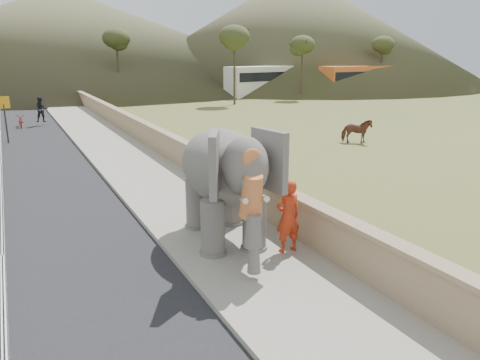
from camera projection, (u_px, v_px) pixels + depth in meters
name	position (u px, v px, depth m)	size (l,w,h in m)	color
ground	(213.00, 233.00, 12.11)	(160.00, 160.00, 0.00)	olive
walkway	(123.00, 156.00, 20.72)	(3.00, 120.00, 0.15)	#9E9687
parapet	(159.00, 143.00, 21.30)	(0.30, 120.00, 1.10)	tan
signboard	(4.00, 111.00, 23.59)	(0.60, 0.08, 2.40)	#2D2D33
cow	(357.00, 131.00, 23.92)	(0.68, 1.49, 1.26)	brown
distant_car	(260.00, 89.00, 50.48)	(1.70, 4.23, 1.44)	#B0AEB5
bus_white	(272.00, 81.00, 50.28)	(2.50, 11.00, 3.10)	white
bus_orange	(364.00, 80.00, 51.56)	(2.50, 11.00, 3.10)	orange
hill_right	(295.00, 28.00, 70.38)	(56.00, 56.00, 16.00)	brown
hill_far	(64.00, 36.00, 72.81)	(80.00, 80.00, 14.00)	brown
elephant_and_man	(224.00, 183.00, 11.09)	(2.55, 4.15, 2.81)	slate
motorcyclist	(32.00, 115.00, 29.21)	(1.93, 1.56, 1.87)	maroon
trees	(65.00, 62.00, 35.47)	(46.90, 44.18, 8.81)	#473828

